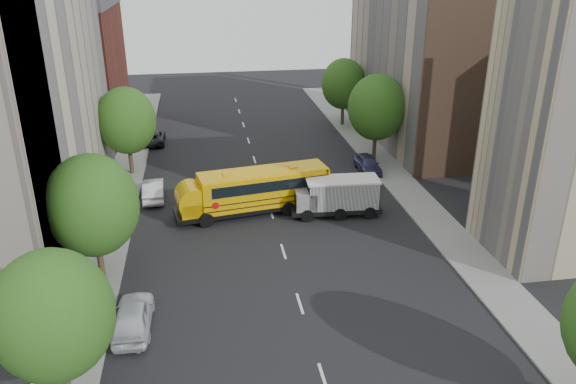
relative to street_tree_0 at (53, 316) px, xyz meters
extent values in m
plane|color=black|center=(11.00, 14.00, -4.64)|extent=(120.00, 120.00, 0.00)
cube|color=slate|center=(-0.50, 19.00, -4.58)|extent=(3.00, 80.00, 0.12)
cube|color=slate|center=(22.50, 19.00, -4.58)|extent=(3.00, 80.00, 0.12)
cube|color=silver|center=(11.00, 24.00, -4.64)|extent=(0.15, 64.00, 0.01)
cube|color=maroon|center=(-7.00, 42.00, 1.86)|extent=(10.00, 15.00, 13.00)
cube|color=tan|center=(29.00, 34.00, 4.36)|extent=(10.00, 22.00, 18.00)
cube|color=brown|center=(29.00, 23.00, 4.36)|extent=(10.10, 0.30, 18.00)
cylinder|color=#38281C|center=(0.00, 0.00, -3.29)|extent=(0.36, 0.36, 2.70)
ellipsoid|color=#294C14|center=(0.00, 0.00, 0.01)|extent=(4.80, 4.80, 5.52)
cylinder|color=#38281C|center=(0.00, 10.00, -3.20)|extent=(0.36, 0.36, 2.88)
ellipsoid|color=#294C14|center=(0.00, 10.00, 0.32)|extent=(5.12, 5.12, 5.89)
cylinder|color=#38281C|center=(0.00, 28.00, -3.24)|extent=(0.36, 0.36, 2.81)
ellipsoid|color=#294C14|center=(0.00, 28.00, 0.20)|extent=(4.99, 4.99, 5.74)
cylinder|color=#38281C|center=(22.00, 28.00, -3.16)|extent=(0.36, 0.36, 2.95)
ellipsoid|color=#294C14|center=(22.00, 28.00, 0.44)|extent=(5.25, 5.25, 6.04)
cylinder|color=#38281C|center=(22.00, 40.00, -3.27)|extent=(0.36, 0.36, 2.74)
ellipsoid|color=#294C14|center=(22.00, 40.00, 0.07)|extent=(4.86, 4.86, 5.59)
cube|color=black|center=(9.81, 18.29, -4.06)|extent=(12.09, 4.63, 0.32)
cube|color=#E4A904|center=(10.54, 18.41, -2.69)|extent=(9.79, 4.19, 2.42)
cube|color=#E4A904|center=(5.04, 17.47, -3.43)|extent=(2.28, 2.71, 1.05)
cube|color=black|center=(6.13, 17.66, -2.16)|extent=(0.93, 2.48, 1.26)
cube|color=#E4A904|center=(10.54, 18.41, -1.46)|extent=(9.76, 3.98, 0.15)
cube|color=black|center=(10.75, 18.45, -2.16)|extent=(8.97, 4.11, 0.79)
cube|color=black|center=(10.54, 18.41, -3.53)|extent=(9.80, 4.25, 0.06)
cube|color=black|center=(10.54, 18.41, -3.11)|extent=(9.80, 4.25, 0.06)
cube|color=#E4A904|center=(15.27, 19.22, -2.69)|extent=(0.60, 2.62, 2.42)
cube|color=#E4A904|center=(7.74, 17.94, -1.35)|extent=(0.73, 0.73, 0.11)
cube|color=#E4A904|center=(12.93, 18.82, -1.35)|extent=(0.73, 0.73, 0.11)
cylinder|color=#E4A904|center=(5.04, 17.47, -2.90)|extent=(2.59, 2.76, 2.21)
cylinder|color=red|center=(6.73, 16.32, -3.06)|extent=(0.53, 0.13, 0.53)
cylinder|color=black|center=(5.98, 16.30, -4.11)|extent=(1.09, 0.49, 1.05)
cylinder|color=black|center=(5.54, 18.90, -4.11)|extent=(1.09, 0.49, 1.05)
cylinder|color=black|center=(12.32, 17.38, -4.11)|extent=(1.09, 0.49, 1.05)
cylinder|color=black|center=(11.88, 19.98, -4.11)|extent=(1.09, 0.49, 1.05)
cylinder|color=black|center=(14.40, 17.73, -4.11)|extent=(1.09, 0.49, 1.05)
cylinder|color=black|center=(13.96, 20.33, -4.11)|extent=(1.09, 0.49, 1.05)
cube|color=black|center=(15.61, 17.00, -4.09)|extent=(6.72, 2.56, 0.33)
cube|color=white|center=(16.16, 16.97, -2.93)|extent=(5.17, 2.36, 1.98)
cube|color=white|center=(13.20, 17.13, -3.26)|extent=(1.65, 2.17, 1.32)
cube|color=silver|center=(16.16, 16.97, -1.89)|extent=(5.40, 2.49, 0.13)
cylinder|color=black|center=(13.14, 16.03, -4.18)|extent=(0.94, 0.33, 0.92)
cylinder|color=black|center=(13.26, 18.23, -4.18)|extent=(0.94, 0.33, 0.92)
cylinder|color=black|center=(15.77, 15.89, -4.18)|extent=(0.94, 0.33, 0.92)
cylinder|color=black|center=(15.89, 18.09, -4.18)|extent=(0.94, 0.33, 0.92)
cylinder|color=black|center=(18.19, 15.76, -4.18)|extent=(0.94, 0.33, 0.92)
cylinder|color=black|center=(18.31, 17.96, -4.18)|extent=(0.94, 0.33, 0.92)
imported|color=silver|center=(2.20, 5.11, -3.85)|extent=(1.95, 4.68, 1.58)
imported|color=silver|center=(2.20, 22.16, -3.90)|extent=(1.80, 4.60, 1.49)
imported|color=black|center=(1.40, 36.65, -3.99)|extent=(2.20, 4.72, 1.31)
imported|color=#393863|center=(20.60, 25.27, -3.91)|extent=(1.73, 4.28, 1.46)
camera|label=1|loc=(6.21, -19.67, 13.06)|focal=35.00mm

